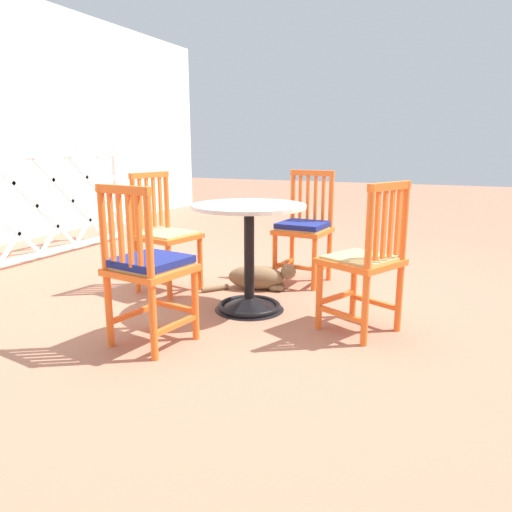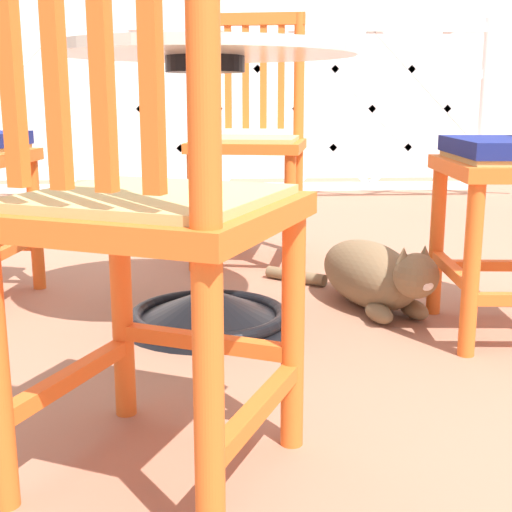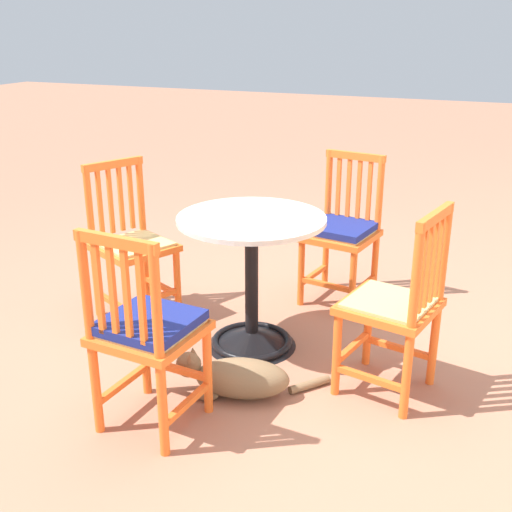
{
  "view_description": "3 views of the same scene",
  "coord_description": "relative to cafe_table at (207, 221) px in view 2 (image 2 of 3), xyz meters",
  "views": [
    {
      "loc": [
        -3.02,
        -1.22,
        1.11
      ],
      "look_at": [
        -0.11,
        0.04,
        0.38
      ],
      "focal_mm": 33.93,
      "sensor_mm": 36.0,
      "label": 1
    },
    {
      "loc": [
        -0.11,
        -1.73,
        0.6
      ],
      "look_at": [
        0.02,
        0.18,
        0.17
      ],
      "focal_mm": 49.06,
      "sensor_mm": 36.0,
      "label": 2
    },
    {
      "loc": [
        2.68,
        1.29,
        1.66
      ],
      "look_at": [
        -0.26,
        0.05,
        0.46
      ],
      "focal_mm": 44.32,
      "sensor_mm": 36.0,
      "label": 3
    }
  ],
  "objects": [
    {
      "name": "ground_plane",
      "position": [
        0.11,
        -0.09,
        -0.28
      ],
      "size": [
        24.0,
        24.0,
        0.0
      ],
      "primitive_type": "plane",
      "color": "#A36B51"
    },
    {
      "name": "tabby_cat",
      "position": [
        0.48,
        0.12,
        -0.19
      ],
      "size": [
        0.44,
        0.66,
        0.23
      ],
      "color": "brown",
      "rests_on": "ground_plane"
    },
    {
      "name": "cafe_table",
      "position": [
        0.0,
        0.0,
        0.0
      ],
      "size": [
        0.76,
        0.76,
        0.73
      ],
      "color": "black",
      "rests_on": "ground_plane"
    },
    {
      "name": "lattice_fence_panel",
      "position": [
        0.07,
        2.51,
        0.25
      ],
      "size": [
        3.8,
        0.06,
        1.08
      ],
      "color": "white",
      "rests_on": "ground_plane"
    },
    {
      "name": "orange_chair_by_planter",
      "position": [
        -0.09,
        -0.79,
        0.15
      ],
      "size": [
        0.53,
        0.53,
        0.91
      ],
      "color": "orange",
      "rests_on": "ground_plane"
    },
    {
      "name": "orange_chair_at_corner",
      "position": [
        0.15,
        0.78,
        0.15
      ],
      "size": [
        0.47,
        0.47,
        0.91
      ],
      "color": "orange",
      "rests_on": "ground_plane"
    }
  ]
}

